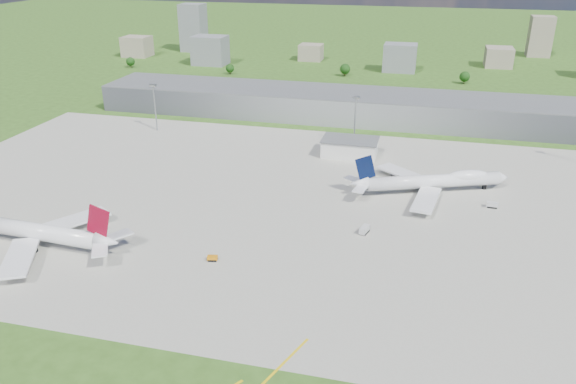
% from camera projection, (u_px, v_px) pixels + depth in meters
% --- Properties ---
extents(ground, '(1400.00, 1400.00, 0.00)m').
position_uv_depth(ground, '(345.00, 125.00, 321.37)').
color(ground, '#32551A').
rests_on(ground, ground).
extents(apron, '(360.00, 190.00, 0.08)m').
position_uv_depth(apron, '(327.00, 206.00, 221.46)').
color(apron, '#9B9A8D').
rests_on(apron, ground).
extents(terminal, '(300.00, 42.00, 15.00)m').
position_uv_depth(terminal, '(349.00, 106.00, 331.67)').
color(terminal, gray).
rests_on(terminal, ground).
extents(ops_building, '(26.00, 16.00, 8.00)m').
position_uv_depth(ops_building, '(350.00, 148.00, 273.14)').
color(ops_building, silver).
rests_on(ops_building, ground).
extents(mast_west, '(3.50, 2.00, 25.90)m').
position_uv_depth(mast_west, '(154.00, 99.00, 305.38)').
color(mast_west, gray).
rests_on(mast_west, ground).
extents(mast_center, '(3.50, 2.00, 25.90)m').
position_uv_depth(mast_center, '(355.00, 112.00, 280.94)').
color(mast_center, gray).
rests_on(mast_center, ground).
extents(airliner_red_twin, '(68.46, 53.28, 18.78)m').
position_uv_depth(airliner_red_twin, '(34.00, 232.00, 190.96)').
color(airliner_red_twin, white).
rests_on(airliner_red_twin, ground).
extents(airliner_blue_quad, '(65.25, 49.73, 17.80)m').
position_uv_depth(airliner_blue_quad, '(434.00, 181.00, 232.01)').
color(airliner_blue_quad, white).
rests_on(airliner_blue_quad, ground).
extents(tug_yellow, '(3.67, 2.56, 1.69)m').
position_uv_depth(tug_yellow, '(212.00, 258.00, 182.71)').
color(tug_yellow, orange).
rests_on(tug_yellow, ground).
extents(van_white_near, '(3.53, 5.47, 2.58)m').
position_uv_depth(van_white_near, '(364.00, 230.00, 200.10)').
color(van_white_near, silver).
rests_on(van_white_near, ground).
extents(van_white_far, '(4.47, 2.36, 2.28)m').
position_uv_depth(van_white_far, '(492.00, 205.00, 219.59)').
color(van_white_far, beige).
rests_on(van_white_far, ground).
extents(bldg_far_w, '(24.00, 20.00, 18.00)m').
position_uv_depth(bldg_far_w, '(137.00, 46.00, 517.57)').
color(bldg_far_w, gray).
rests_on(bldg_far_w, ground).
extents(bldg_w, '(28.00, 22.00, 24.00)m').
position_uv_depth(bldg_w, '(210.00, 50.00, 480.83)').
color(bldg_w, slate).
rests_on(bldg_w, ground).
extents(bldg_cw, '(20.00, 18.00, 14.00)m').
position_uv_depth(bldg_cw, '(311.00, 52.00, 500.59)').
color(bldg_cw, gray).
rests_on(bldg_cw, ground).
extents(bldg_c, '(26.00, 20.00, 22.00)m').
position_uv_depth(bldg_c, '(400.00, 58.00, 454.57)').
color(bldg_c, slate).
rests_on(bldg_c, ground).
extents(bldg_ce, '(22.00, 24.00, 16.00)m').
position_uv_depth(bldg_ce, '(499.00, 57.00, 473.52)').
color(bldg_ce, gray).
rests_on(bldg_ce, ground).
extents(bldg_tall_w, '(22.00, 20.00, 44.00)m').
position_uv_depth(bldg_tall_w, '(193.00, 28.00, 538.97)').
color(bldg_tall_w, slate).
rests_on(bldg_tall_w, ground).
extents(bldg_tall_e, '(20.00, 18.00, 36.00)m').
position_uv_depth(bldg_tall_e, '(540.00, 36.00, 513.88)').
color(bldg_tall_e, gray).
rests_on(bldg_tall_e, ground).
extents(tree_far_w, '(7.20, 7.20, 8.80)m').
position_uv_depth(tree_far_w, '(130.00, 62.00, 470.27)').
color(tree_far_w, '#382314').
rests_on(tree_far_w, ground).
extents(tree_w, '(6.75, 6.75, 8.25)m').
position_uv_depth(tree_w, '(230.00, 68.00, 445.96)').
color(tree_w, '#382314').
rests_on(tree_w, ground).
extents(tree_c, '(8.10, 8.10, 9.90)m').
position_uv_depth(tree_c, '(345.00, 69.00, 438.89)').
color(tree_c, '#382314').
rests_on(tree_c, ground).
extents(tree_e, '(7.65, 7.65, 9.35)m').
position_uv_depth(tree_e, '(465.00, 77.00, 414.59)').
color(tree_e, '#382314').
rests_on(tree_e, ground).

